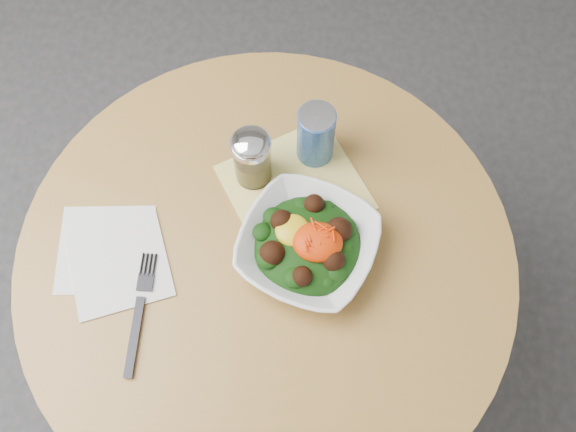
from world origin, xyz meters
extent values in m
plane|color=#2E2E30|center=(0.00, 0.00, 0.00)|extent=(6.00, 6.00, 0.00)
cylinder|color=black|center=(0.00, 0.00, 0.01)|extent=(0.52, 0.52, 0.03)
cylinder|color=black|center=(0.00, 0.00, 0.35)|extent=(0.10, 0.10, 0.71)
cylinder|color=#C49146|center=(0.00, 0.00, 0.73)|extent=(0.90, 0.90, 0.04)
cube|color=#DABD0B|center=(0.05, 0.14, 0.75)|extent=(0.31, 0.31, 0.00)
cube|color=silver|center=(-0.29, 0.00, 0.75)|extent=(0.18, 0.18, 0.00)
cube|color=silver|center=(-0.26, -0.03, 0.75)|extent=(0.22, 0.22, 0.00)
imported|color=white|center=(0.07, 0.01, 0.78)|extent=(0.31, 0.31, 0.06)
ellipsoid|color=black|center=(0.07, 0.01, 0.78)|extent=(0.19, 0.19, 0.07)
ellipsoid|color=gold|center=(0.05, 0.03, 0.81)|extent=(0.06, 0.06, 0.02)
ellipsoid|color=#F23C05|center=(0.09, 0.01, 0.81)|extent=(0.09, 0.07, 0.04)
cube|color=black|center=(-0.21, -0.16, 0.76)|extent=(0.02, 0.14, 0.00)
cube|color=black|center=(-0.21, -0.04, 0.76)|extent=(0.03, 0.08, 0.00)
cylinder|color=silver|center=(-0.03, 0.16, 0.81)|extent=(0.07, 0.07, 0.10)
cylinder|color=olive|center=(-0.03, 0.16, 0.78)|extent=(0.06, 0.06, 0.06)
cylinder|color=silver|center=(-0.03, 0.16, 0.86)|extent=(0.07, 0.07, 0.01)
ellipsoid|color=silver|center=(-0.03, 0.16, 0.87)|extent=(0.07, 0.07, 0.03)
cylinder|color=#0D2D99|center=(0.08, 0.22, 0.81)|extent=(0.07, 0.07, 0.13)
cylinder|color=#B5B5BC|center=(0.08, 0.22, 0.88)|extent=(0.07, 0.07, 0.00)
cube|color=#B5B5BC|center=(0.08, 0.22, 0.88)|extent=(0.02, 0.02, 0.00)
camera|label=1|loc=(0.06, -0.39, 1.83)|focal=40.00mm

